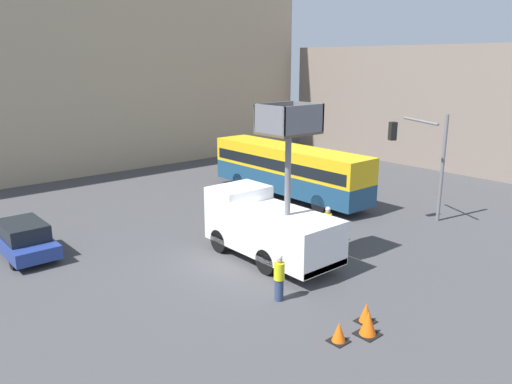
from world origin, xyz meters
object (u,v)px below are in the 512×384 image
(traffic_light_pole, at_px, (425,151))
(parked_car_curbside, at_px, (23,238))
(traffic_cone_far_side, at_px, (366,313))
(traffic_cone_near_truck, at_px, (368,324))
(utility_truck, at_px, (269,224))
(road_worker_near_truck, at_px, (279,278))
(traffic_cone_mid_road, at_px, (339,333))
(city_bus, at_px, (289,168))
(road_worker_directing, at_px, (327,226))

(traffic_light_pole, distance_m, parked_car_curbside, 19.49)
(traffic_cone_far_side, bearing_deg, traffic_light_pole, 23.76)
(traffic_cone_near_truck, xyz_separation_m, parked_car_curbside, (-6.09, 13.84, 0.40))
(utility_truck, distance_m, traffic_cone_near_truck, 6.88)
(road_worker_near_truck, height_order, traffic_cone_mid_road, road_worker_near_truck)
(traffic_cone_far_side, bearing_deg, utility_truck, 79.15)
(city_bus, xyz_separation_m, road_worker_near_truck, (-9.93, -9.79, -0.99))
(road_worker_near_truck, height_order, parked_car_curbside, road_worker_near_truck)
(city_bus, relative_size, road_worker_directing, 6.33)
(traffic_cone_far_side, bearing_deg, city_bus, 55.30)
(road_worker_near_truck, height_order, traffic_cone_far_side, road_worker_near_truck)
(city_bus, height_order, traffic_cone_far_side, city_bus)
(road_worker_directing, xyz_separation_m, traffic_cone_mid_road, (-5.94, -5.77, -0.61))
(road_worker_near_truck, relative_size, traffic_cone_far_side, 2.64)
(traffic_cone_near_truck, distance_m, traffic_cone_far_side, 0.79)
(utility_truck, relative_size, road_worker_near_truck, 3.83)
(traffic_cone_near_truck, relative_size, traffic_cone_mid_road, 1.23)
(parked_car_curbside, bearing_deg, road_worker_near_truck, -61.72)
(utility_truck, height_order, city_bus, utility_truck)
(utility_truck, distance_m, road_worker_directing, 3.30)
(utility_truck, xyz_separation_m, traffic_light_pole, (9.34, -1.40, 2.24))
(city_bus, relative_size, parked_car_curbside, 2.52)
(road_worker_directing, bearing_deg, traffic_cone_far_side, -2.71)
(traffic_light_pole, relative_size, traffic_cone_mid_road, 8.75)
(traffic_cone_near_truck, bearing_deg, road_worker_near_truck, 98.48)
(traffic_light_pole, distance_m, traffic_cone_near_truck, 12.70)
(road_worker_directing, relative_size, parked_car_curbside, 0.40)
(traffic_cone_near_truck, xyz_separation_m, traffic_cone_far_side, (0.59, 0.53, -0.06))
(city_bus, height_order, parked_car_curbside, city_bus)
(traffic_cone_near_truck, bearing_deg, utility_truck, 75.10)
(traffic_cone_near_truck, bearing_deg, parked_car_curbside, 113.75)
(traffic_light_pole, height_order, traffic_cone_far_side, traffic_light_pole)
(road_worker_directing, bearing_deg, traffic_cone_mid_road, -10.51)
(road_worker_near_truck, height_order, traffic_cone_near_truck, road_worker_near_truck)
(traffic_cone_near_truck, bearing_deg, traffic_cone_far_side, 41.81)
(traffic_cone_far_side, bearing_deg, traffic_cone_near_truck, -138.19)
(road_worker_directing, bearing_deg, utility_truck, -62.84)
(road_worker_directing, height_order, traffic_cone_mid_road, road_worker_directing)
(road_worker_near_truck, distance_m, traffic_cone_mid_road, 3.24)
(road_worker_near_truck, bearing_deg, traffic_cone_far_side, 97.05)
(city_bus, distance_m, traffic_cone_near_truck, 16.34)
(road_worker_near_truck, bearing_deg, parked_car_curbside, -75.19)
(traffic_light_pole, bearing_deg, road_worker_directing, 171.25)
(traffic_cone_far_side, distance_m, parked_car_curbside, 14.91)
(parked_car_curbside, bearing_deg, utility_truck, -42.94)
(road_worker_near_truck, height_order, road_worker_directing, road_worker_directing)
(traffic_light_pole, relative_size, parked_car_curbside, 1.23)
(traffic_cone_mid_road, bearing_deg, utility_truck, 66.26)
(road_worker_directing, xyz_separation_m, parked_car_curbside, (-11.03, 7.75, -0.14))
(utility_truck, bearing_deg, parked_car_curbside, 137.06)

